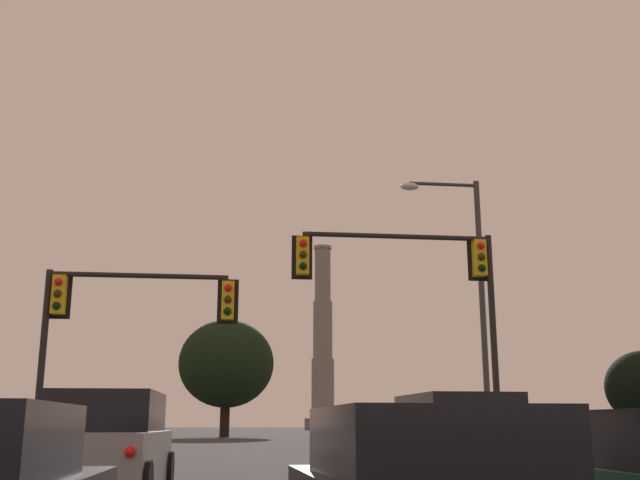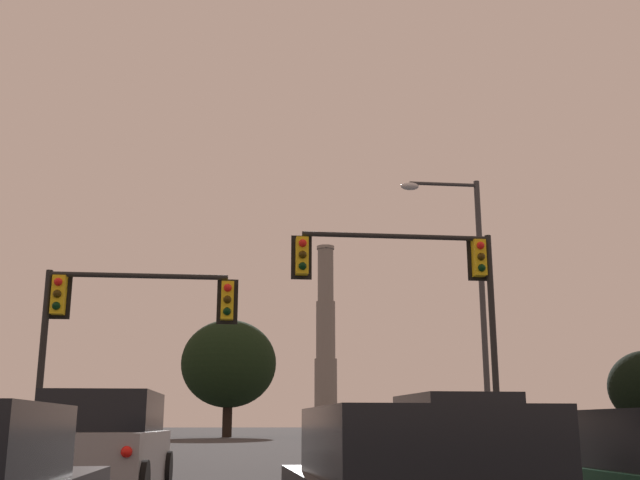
{
  "view_description": "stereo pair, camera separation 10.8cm",
  "coord_description": "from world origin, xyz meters",
  "px_view_note": "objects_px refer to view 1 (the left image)",
  "views": [
    {
      "loc": [
        -1.36,
        -0.41,
        1.29
      ],
      "look_at": [
        1.43,
        23.03,
        7.11
      ],
      "focal_mm": 42.0,
      "sensor_mm": 36.0,
      "label": 1
    },
    {
      "loc": [
        -1.25,
        -0.43,
        1.29
      ],
      "look_at": [
        1.43,
        23.03,
        7.11
      ],
      "focal_mm": 42.0,
      "sensor_mm": 36.0,
      "label": 2
    }
  ],
  "objects_px": {
    "traffic_light_overhead_right": "(427,287)",
    "smokestack": "(323,355)",
    "traffic_light_overhead_left": "(113,317)",
    "suv_left_lane_front": "(105,447)",
    "street_lamp": "(471,289)",
    "suv_right_lane_front": "(459,445)"
  },
  "relations": [
    {
      "from": "suv_right_lane_front",
      "to": "traffic_light_overhead_left",
      "type": "height_order",
      "value": "traffic_light_overhead_left"
    },
    {
      "from": "traffic_light_overhead_right",
      "to": "street_lamp",
      "type": "height_order",
      "value": "street_lamp"
    },
    {
      "from": "traffic_light_overhead_left",
      "to": "smokestack",
      "type": "height_order",
      "value": "smokestack"
    },
    {
      "from": "suv_left_lane_front",
      "to": "smokestack",
      "type": "distance_m",
      "value": 155.67
    },
    {
      "from": "suv_right_lane_front",
      "to": "street_lamp",
      "type": "distance_m",
      "value": 11.42
    },
    {
      "from": "suv_left_lane_front",
      "to": "smokestack",
      "type": "xyz_separation_m",
      "value": [
        22.69,
        153.24,
        15.35
      ]
    },
    {
      "from": "suv_left_lane_front",
      "to": "smokestack",
      "type": "height_order",
      "value": "smokestack"
    },
    {
      "from": "traffic_light_overhead_right",
      "to": "smokestack",
      "type": "relative_size",
      "value": 0.16
    },
    {
      "from": "suv_left_lane_front",
      "to": "suv_right_lane_front",
      "type": "height_order",
      "value": "same"
    },
    {
      "from": "traffic_light_overhead_right",
      "to": "smokestack",
      "type": "distance_m",
      "value": 148.44
    },
    {
      "from": "suv_left_lane_front",
      "to": "traffic_light_overhead_left",
      "type": "relative_size",
      "value": 0.93
    },
    {
      "from": "traffic_light_overhead_right",
      "to": "traffic_light_overhead_left",
      "type": "bearing_deg",
      "value": 177.89
    },
    {
      "from": "traffic_light_overhead_left",
      "to": "traffic_light_overhead_right",
      "type": "bearing_deg",
      "value": -2.11
    },
    {
      "from": "suv_right_lane_front",
      "to": "smokestack",
      "type": "distance_m",
      "value": 154.4
    },
    {
      "from": "traffic_light_overhead_left",
      "to": "smokestack",
      "type": "bearing_deg",
      "value": 80.85
    },
    {
      "from": "suv_right_lane_front",
      "to": "street_lamp",
      "type": "height_order",
      "value": "street_lamp"
    },
    {
      "from": "traffic_light_overhead_left",
      "to": "smokestack",
      "type": "distance_m",
      "value": 149.32
    },
    {
      "from": "traffic_light_overhead_left",
      "to": "street_lamp",
      "type": "relative_size",
      "value": 0.55
    },
    {
      "from": "suv_left_lane_front",
      "to": "traffic_light_overhead_right",
      "type": "bearing_deg",
      "value": 39.18
    },
    {
      "from": "suv_left_lane_front",
      "to": "suv_right_lane_front",
      "type": "xyz_separation_m",
      "value": [
        6.61,
        0.45,
        0.0
      ]
    },
    {
      "from": "traffic_light_overhead_right",
      "to": "suv_left_lane_front",
      "type": "bearing_deg",
      "value": -141.66
    },
    {
      "from": "suv_right_lane_front",
      "to": "smokestack",
      "type": "xyz_separation_m",
      "value": [
        16.08,
        152.79,
        15.35
      ]
    }
  ]
}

